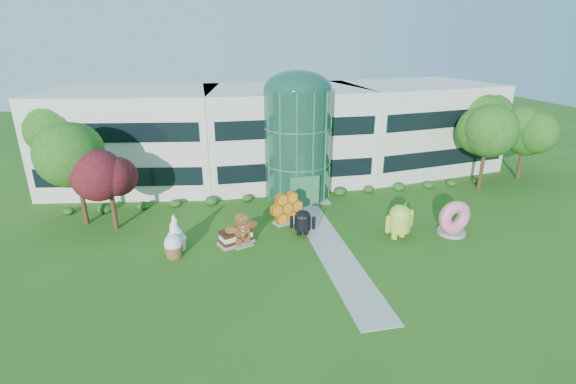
{
  "coord_description": "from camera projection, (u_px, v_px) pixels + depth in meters",
  "views": [
    {
      "loc": [
        -8.31,
        -24.17,
        14.07
      ],
      "look_at": [
        -2.1,
        6.0,
        2.6
      ],
      "focal_mm": 26.0,
      "sensor_mm": 36.0,
      "label": 1
    }
  ],
  "objects": [
    {
      "name": "froyo",
      "position": [
        175.0,
        232.0,
        28.98
      ],
      "size": [
        1.84,
        1.84,
        2.65
      ],
      "primitive_type": null,
      "rotation": [
        0.0,
        0.0,
        -0.21
      ],
      "color": "white",
      "rests_on": "ground"
    },
    {
      "name": "ice_cream_sandwich",
      "position": [
        236.0,
        237.0,
        30.06
      ],
      "size": [
        2.76,
        2.1,
        1.1
      ],
      "primitive_type": null,
      "rotation": [
        0.0,
        0.0,
        0.4
      ],
      "color": "black",
      "rests_on": "ground"
    },
    {
      "name": "android_green",
      "position": [
        400.0,
        219.0,
        30.69
      ],
      "size": [
        3.06,
        2.46,
        3.02
      ],
      "primitive_type": null,
      "rotation": [
        0.0,
        0.0,
        0.29
      ],
      "color": "#A3C03D",
      "rests_on": "ground"
    },
    {
      "name": "atrium",
      "position": [
        297.0,
        144.0,
        37.97
      ],
      "size": [
        6.0,
        6.0,
        9.8
      ],
      "primitive_type": "cylinder",
      "color": "#194738",
      "rests_on": "ground"
    },
    {
      "name": "android_black",
      "position": [
        303.0,
        221.0,
        31.27
      ],
      "size": [
        2.33,
        1.9,
        2.29
      ],
      "primitive_type": null,
      "rotation": [
        0.0,
        0.0,
        -0.3
      ],
      "color": "black",
      "rests_on": "ground"
    },
    {
      "name": "cupcake",
      "position": [
        174.0,
        246.0,
        28.23
      ],
      "size": [
        1.58,
        1.58,
        1.6
      ],
      "primitive_type": null,
      "rotation": [
        0.0,
        0.0,
        -0.21
      ],
      "color": "white",
      "rests_on": "ground"
    },
    {
      "name": "trees_backdrop",
      "position": [
        295.0,
        149.0,
        39.13
      ],
      "size": [
        52.0,
        8.0,
        8.4
      ],
      "primitive_type": null,
      "color": "#1E4912",
      "rests_on": "ground"
    },
    {
      "name": "ground",
      "position": [
        335.0,
        255.0,
        28.67
      ],
      "size": [
        140.0,
        140.0,
        0.0
      ],
      "primitive_type": "plane",
      "color": "#215114",
      "rests_on": "ground"
    },
    {
      "name": "gingerbread",
      "position": [
        242.0,
        229.0,
        29.56
      ],
      "size": [
        2.98,
        2.04,
        2.57
      ],
      "primitive_type": null,
      "rotation": [
        0.0,
        0.0,
        0.39
      ],
      "color": "brown",
      "rests_on": "ground"
    },
    {
      "name": "honeycomb",
      "position": [
        286.0,
        209.0,
        33.25
      ],
      "size": [
        3.22,
        2.05,
        2.38
      ],
      "primitive_type": null,
      "rotation": [
        0.0,
        0.0,
        0.35
      ],
      "color": "orange",
      "rests_on": "ground"
    },
    {
      "name": "walkway",
      "position": [
        327.0,
        242.0,
        30.5
      ],
      "size": [
        2.4,
        20.0,
        0.04
      ],
      "primitive_type": "cube",
      "color": "#9E9E93",
      "rests_on": "ground"
    },
    {
      "name": "tree_red",
      "position": [
        111.0,
        193.0,
        31.57
      ],
      "size": [
        4.0,
        4.0,
        6.0
      ],
      "primitive_type": null,
      "color": "#3F0C14",
      "rests_on": "ground"
    },
    {
      "name": "donut",
      "position": [
        453.0,
        217.0,
        31.32
      ],
      "size": [
        2.75,
        1.55,
        2.73
      ],
      "primitive_type": null,
      "rotation": [
        0.0,
        0.0,
        0.11
      ],
      "color": "pink",
      "rests_on": "ground"
    },
    {
      "name": "building",
      "position": [
        284.0,
        133.0,
        43.57
      ],
      "size": [
        46.0,
        15.0,
        9.3
      ],
      "primitive_type": null,
      "color": "beige",
      "rests_on": "ground"
    }
  ]
}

